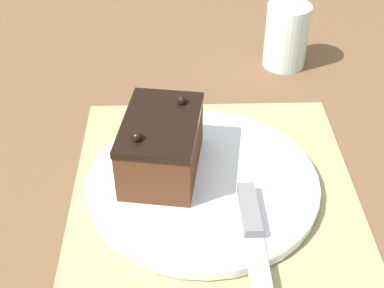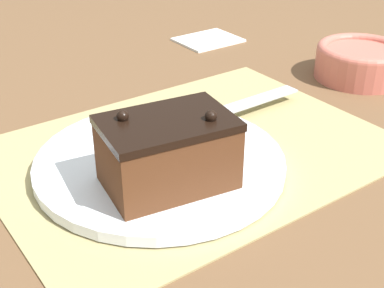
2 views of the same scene
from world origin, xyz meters
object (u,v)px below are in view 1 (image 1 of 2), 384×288
Objects in this scene: serving_knife at (254,238)px; drinking_glass at (286,36)px; cake_plate at (203,182)px; chocolate_cake at (162,145)px.

drinking_glass is at bearing -104.53° from serving_knife.
serving_knife reaches higher than cake_plate.
cake_plate is at bearing -64.24° from serving_knife.
chocolate_cake is at bearing 144.50° from drinking_glass.
chocolate_cake reaches higher than cake_plate.
cake_plate is 0.11m from serving_knife.
chocolate_cake is 0.33m from drinking_glass.
chocolate_cake reaches higher than serving_knife.
cake_plate is at bearing 153.49° from drinking_glass.
serving_knife is (-0.12, -0.10, -0.03)m from chocolate_cake.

